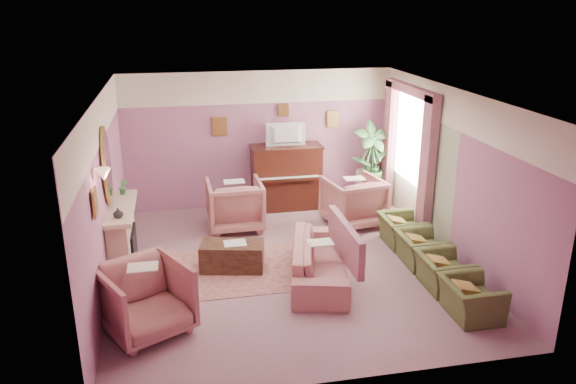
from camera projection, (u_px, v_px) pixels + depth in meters
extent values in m
cube|color=gray|center=(288.00, 265.00, 9.20)|extent=(5.50, 6.00, 0.01)
cube|color=silver|center=(288.00, 95.00, 8.29)|extent=(5.50, 6.00, 0.01)
cube|color=#865683|center=(259.00, 140.00, 11.52)|extent=(5.50, 0.02, 2.80)
cube|color=#865683|center=(344.00, 271.00, 5.96)|extent=(5.50, 0.02, 2.80)
cube|color=#865683|center=(105.00, 196.00, 8.23)|extent=(0.02, 6.00, 2.80)
cube|color=#865683|center=(451.00, 174.00, 9.26)|extent=(0.02, 6.00, 2.80)
cube|color=white|center=(258.00, 87.00, 11.17)|extent=(5.50, 0.01, 0.65)
cube|color=#A9B592|center=(417.00, 171.00, 10.56)|extent=(0.01, 3.00, 2.15)
cube|color=beige|center=(122.00, 243.00, 8.72)|extent=(0.30, 1.40, 1.10)
cube|color=black|center=(130.00, 251.00, 8.79)|extent=(0.18, 0.72, 0.68)
cube|color=#FF4100|center=(134.00, 261.00, 8.86)|extent=(0.06, 0.54, 0.10)
cube|color=beige|center=(121.00, 208.00, 8.54)|extent=(0.40, 1.55, 0.07)
cube|color=beige|center=(139.00, 272.00, 8.93)|extent=(0.55, 1.50, 0.02)
ellipsoid|color=#A8853E|center=(107.00, 166.00, 8.30)|extent=(0.04, 0.72, 1.20)
ellipsoid|color=white|center=(108.00, 166.00, 8.30)|extent=(0.01, 0.60, 1.06)
cone|color=#F3BA94|center=(103.00, 174.00, 7.28)|extent=(0.20, 0.20, 0.16)
cube|color=#37150E|center=(286.00, 178.00, 11.56)|extent=(1.40, 0.60, 1.30)
cube|color=#37150E|center=(290.00, 179.00, 11.22)|extent=(1.30, 0.12, 0.06)
cube|color=white|center=(290.00, 178.00, 11.20)|extent=(1.20, 0.08, 0.02)
cube|color=#37150E|center=(286.00, 147.00, 11.35)|extent=(1.45, 0.65, 0.04)
imported|color=black|center=(287.00, 133.00, 11.21)|extent=(0.80, 0.12, 0.48)
cube|color=#A8853E|center=(220.00, 126.00, 11.23)|extent=(0.30, 0.03, 0.38)
cube|color=#A8853E|center=(333.00, 119.00, 11.65)|extent=(0.26, 0.03, 0.34)
cube|color=#A8853E|center=(283.00, 110.00, 11.39)|extent=(0.22, 0.03, 0.26)
cube|color=#A8853E|center=(95.00, 203.00, 7.02)|extent=(0.03, 0.28, 0.36)
cube|color=beige|center=(412.00, 135.00, 10.59)|extent=(0.03, 1.40, 1.80)
cube|color=#965664|center=(427.00, 170.00, 9.85)|extent=(0.16, 0.34, 2.60)
cube|color=#965664|center=(389.00, 144.00, 11.55)|extent=(0.16, 0.34, 2.60)
cube|color=#965664|center=(411.00, 90.00, 10.29)|extent=(0.16, 2.20, 0.16)
imported|color=#3E7D40|center=(123.00, 186.00, 9.00)|extent=(0.16, 0.16, 0.28)
imported|color=white|center=(118.00, 213.00, 8.04)|extent=(0.16, 0.16, 0.16)
cube|color=#9E5F59|center=(240.00, 269.00, 9.06)|extent=(2.51, 1.82, 0.01)
cube|color=#3C2517|center=(232.00, 256.00, 9.00)|extent=(1.08, 0.70, 0.45)
cube|color=silver|center=(235.00, 243.00, 8.94)|extent=(0.35, 0.28, 0.01)
imported|color=#AD6C66|center=(320.00, 253.00, 8.65)|extent=(0.71, 2.12, 0.86)
cube|color=#965664|center=(345.00, 241.00, 8.67)|extent=(0.11, 1.61, 0.59)
imported|color=#AD6C66|center=(235.00, 202.00, 10.53)|extent=(1.01, 1.01, 1.05)
imported|color=#AD6C66|center=(353.00, 199.00, 10.71)|extent=(1.01, 1.01, 1.05)
imported|color=#AD6C66|center=(145.00, 296.00, 7.21)|extent=(1.01, 1.01, 1.05)
imported|color=#525D2E|center=(471.00, 293.00, 7.63)|extent=(0.57, 0.81, 0.70)
imported|color=#525D2E|center=(444.00, 266.00, 8.39)|extent=(0.57, 0.81, 0.70)
imported|color=#525D2E|center=(421.00, 244.00, 9.15)|extent=(0.57, 0.81, 0.70)
imported|color=#525D2E|center=(402.00, 225.00, 9.91)|extent=(0.57, 0.81, 0.70)
cylinder|color=silver|center=(368.00, 187.00, 11.95)|extent=(0.52, 0.52, 0.70)
imported|color=#3E7D40|center=(369.00, 163.00, 11.79)|extent=(0.30, 0.30, 0.34)
imported|color=#3E7D40|center=(376.00, 166.00, 11.72)|extent=(0.16, 0.16, 0.28)
cylinder|color=brown|center=(369.00, 197.00, 11.88)|extent=(0.34, 0.34, 0.34)
imported|color=#3E7D40|center=(371.00, 156.00, 11.59)|extent=(0.76, 0.76, 1.44)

